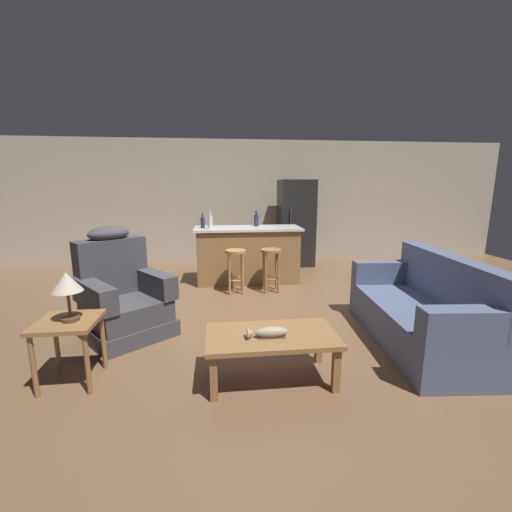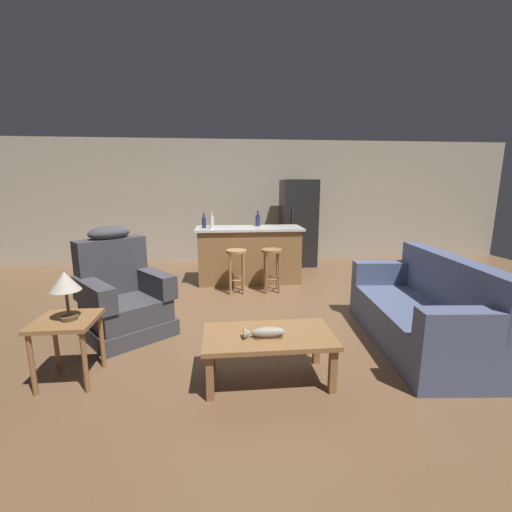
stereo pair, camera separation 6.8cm
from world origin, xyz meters
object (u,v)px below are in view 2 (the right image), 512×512
Objects in this scene: bar_stool_right at (272,262)px; refrigerator at (298,223)px; end_table at (67,330)px; bottle_short_amber at (204,222)px; bottle_tall_green at (212,222)px; bar_stool_left at (236,263)px; fish_figurine at (264,333)px; bottle_wine_dark at (258,220)px; couch at (423,313)px; table_lamp at (65,284)px; kitchen_island at (249,254)px; recliner_near_lamp at (122,297)px; coffee_table at (268,340)px.

bar_stool_right is 0.39× the size of refrigerator.
bar_stool_right reaches higher than end_table.
bottle_short_amber is (-1.87, -1.24, 0.17)m from refrigerator.
bar_stool_left is at bearing -51.47° from bottle_tall_green.
bottle_wine_dark is at bearing 84.88° from fish_figurine.
bar_stool_left and bar_stool_right have the same top height.
bar_stool_left is (-1.86, 1.96, 0.13)m from couch.
table_lamp is at bearing 172.67° from fish_figurine.
bottle_short_amber is at bearing 70.65° from end_table.
kitchen_island is 1.69m from refrigerator.
refrigerator is (1.12, 1.20, 0.40)m from kitchen_island.
recliner_near_lamp is 2.93× the size of table_lamp.
bar_stool_left is at bearing 93.73° from coffee_table.
fish_figurine is 3.24m from bottle_short_amber.
couch is at bearing 40.64° from recliner_near_lamp.
end_table is 3.13m from bottle_short_amber.
kitchen_island is (0.08, 3.10, 0.11)m from coffee_table.
bottle_wine_dark reaches higher than kitchen_island.
fish_figurine is 3.38m from bottle_wine_dark.
bottle_tall_green reaches higher than kitchen_island.
fish_figurine is at bearing -87.39° from bar_stool_left.
recliner_near_lamp is at bearing -144.86° from bar_stool_right.
recliner_near_lamp is at bearing 81.93° from table_lamp.
coffee_table is at bearing 21.75° from couch.
end_table is 0.31× the size of kitchen_island.
bar_stool_right is 0.98m from bottle_wine_dark.
bottle_tall_green is at bearing 100.36° from coffee_table.
bar_stool_right is at bearing 86.77° from recliner_near_lamp.
end_table is at bearing -112.36° from bottle_tall_green.
kitchen_island reaches higher than couch.
table_lamp is 3.45m from kitchen_island.
bar_stool_right is (0.55, 0.00, 0.00)m from bar_stool_left.
bottle_wine_dark reaches higher than bar_stool_left.
end_table is 2.22× the size of bottle_short_amber.
coffee_table is at bearing -79.64° from bottle_tall_green.
kitchen_island is (1.77, 2.94, 0.02)m from end_table.
couch is at bearing 16.80° from coffee_table.
bottle_tall_green is at bearing -42.41° from couch.
bar_stool_left is at bearing -126.72° from refrigerator.
couch is 3.86m from refrigerator.
table_lamp is 0.23× the size of kitchen_island.
bottle_tall_green reaches higher than bar_stool_left.
bar_stool_right is 2.69× the size of bottle_short_amber.
table_lamp is (-1.60, 0.21, 0.41)m from fish_figurine.
kitchen_island is at bearing 115.83° from bar_stool_right.
fish_figurine is 1.89m from recliner_near_lamp.
bottle_short_amber is 0.94m from bottle_wine_dark.
bottle_short_amber is at bearing 117.98° from recliner_near_lamp.
bottle_wine_dark is (0.79, 0.31, -0.01)m from bottle_tall_green.
bar_stool_right is 2.53× the size of bottle_wine_dark.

